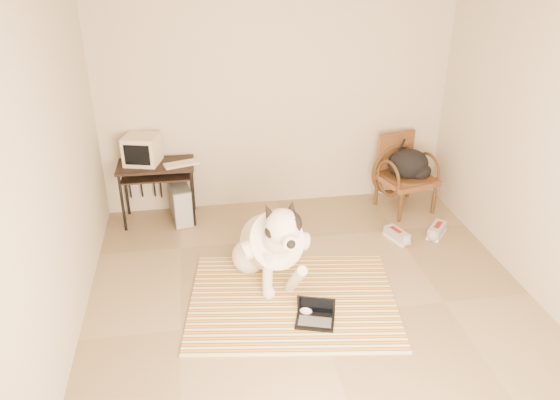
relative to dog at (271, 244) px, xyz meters
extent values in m
plane|color=#8E7857|center=(0.31, -0.60, -0.39)|extent=(4.50, 4.50, 0.00)
plane|color=beige|center=(0.31, 1.65, 0.96)|extent=(4.50, 0.00, 4.50)
plane|color=beige|center=(-1.69, -0.60, 0.96)|extent=(0.00, 4.50, 4.50)
cube|color=orange|center=(0.06, -0.92, -0.38)|extent=(1.86, 0.54, 0.02)
cube|color=#296831|center=(0.10, -0.64, -0.38)|extent=(1.86, 0.54, 0.02)
cube|color=#523970|center=(0.14, -0.36, -0.38)|extent=(1.86, 0.54, 0.02)
cube|color=gold|center=(0.18, -0.09, -0.38)|extent=(1.86, 0.54, 0.02)
cube|color=beige|center=(0.22, 0.19, -0.38)|extent=(1.86, 0.54, 0.02)
sphere|color=white|center=(-0.19, 0.18, -0.22)|extent=(0.34, 0.34, 0.34)
sphere|color=white|center=(0.13, 0.23, -0.22)|extent=(0.34, 0.34, 0.34)
ellipsoid|color=white|center=(-0.03, 0.19, -0.20)|extent=(0.42, 0.38, 0.34)
ellipsoid|color=white|center=(0.00, -0.01, 0.03)|extent=(0.53, 0.82, 0.73)
cylinder|color=white|center=(0.00, 0.00, 0.03)|extent=(0.59, 0.72, 0.67)
sphere|color=white|center=(0.03, -0.22, 0.19)|extent=(0.28, 0.28, 0.28)
sphere|color=white|center=(0.05, -0.33, 0.37)|extent=(0.31, 0.31, 0.31)
ellipsoid|color=black|center=(0.10, -0.32, 0.39)|extent=(0.24, 0.27, 0.23)
cylinder|color=white|center=(0.07, -0.46, 0.32)|extent=(0.15, 0.18, 0.13)
sphere|color=black|center=(0.08, -0.55, 0.32)|extent=(0.08, 0.08, 0.08)
cone|color=black|center=(-0.06, -0.28, 0.49)|extent=(0.15, 0.16, 0.19)
cone|color=black|center=(0.14, -0.25, 0.49)|extent=(0.16, 0.17, 0.19)
torus|color=silver|center=(0.04, -0.24, 0.25)|extent=(0.29, 0.18, 0.25)
cylinder|color=white|center=(-0.07, -0.25, -0.14)|extent=(0.11, 0.15, 0.47)
cylinder|color=white|center=(0.16, -0.35, -0.17)|extent=(0.15, 0.43, 0.47)
sphere|color=white|center=(-0.07, -0.28, -0.34)|extent=(0.12, 0.12, 0.12)
sphere|color=white|center=(0.22, -0.56, -0.33)|extent=(0.12, 0.12, 0.12)
cone|color=black|center=(-0.10, 0.48, -0.34)|extent=(0.28, 0.45, 0.12)
cube|color=black|center=(0.26, -0.71, -0.36)|extent=(0.38, 0.32, 0.02)
cube|color=#525254|center=(0.26, -0.72, -0.35)|extent=(0.30, 0.21, 0.00)
cube|color=black|center=(0.29, -0.64, -0.25)|extent=(0.33, 0.17, 0.21)
cube|color=black|center=(0.29, -0.64, -0.25)|extent=(0.29, 0.15, 0.19)
cube|color=black|center=(-1.08, 1.39, 0.28)|extent=(0.84, 0.47, 0.03)
cube|color=black|center=(-1.08, 1.34, 0.18)|extent=(0.74, 0.38, 0.02)
cylinder|color=black|center=(-1.46, 1.20, -0.06)|extent=(0.03, 0.03, 0.66)
cylinder|color=black|center=(-1.46, 1.59, -0.06)|extent=(0.03, 0.03, 0.66)
cylinder|color=black|center=(-0.70, 1.19, -0.06)|extent=(0.03, 0.03, 0.66)
cylinder|color=black|center=(-0.70, 1.58, -0.06)|extent=(0.03, 0.03, 0.66)
cube|color=beige|center=(-1.21, 1.44, 0.46)|extent=(0.43, 0.42, 0.32)
cube|color=black|center=(-1.25, 1.28, 0.46)|extent=(0.27, 0.09, 0.22)
cube|color=beige|center=(-0.80, 1.32, 0.31)|extent=(0.40, 0.24, 0.02)
cube|color=#525254|center=(-0.85, 1.35, -0.17)|extent=(0.27, 0.49, 0.44)
cube|color=#A6A6AA|center=(-0.81, 1.12, -0.17)|extent=(0.19, 0.04, 0.42)
cube|color=brown|center=(1.77, 1.20, -0.01)|extent=(0.71, 0.69, 0.06)
cylinder|color=#321D0D|center=(1.77, 1.20, 0.03)|extent=(0.54, 0.54, 0.04)
cube|color=brown|center=(1.70, 1.45, 0.26)|extent=(0.49, 0.17, 0.44)
cylinder|color=#321D0D|center=(1.61, 0.91, -0.22)|extent=(0.04, 0.04, 0.36)
cylinder|color=#321D0D|center=(1.48, 1.37, -0.22)|extent=(0.04, 0.04, 0.36)
cylinder|color=#321D0D|center=(2.07, 1.04, -0.22)|extent=(0.04, 0.04, 0.36)
cylinder|color=#321D0D|center=(1.94, 1.50, -0.22)|extent=(0.04, 0.04, 0.36)
ellipsoid|color=black|center=(1.77, 1.20, 0.18)|extent=(0.47, 0.39, 0.35)
ellipsoid|color=black|center=(1.88, 1.14, 0.11)|extent=(0.29, 0.24, 0.20)
cube|color=white|center=(1.44, 0.52, -0.38)|extent=(0.23, 0.34, 0.03)
cube|color=gray|center=(1.44, 0.52, -0.34)|extent=(0.22, 0.33, 0.10)
cube|color=maroon|center=(1.44, 0.52, -0.29)|extent=(0.11, 0.17, 0.02)
cube|color=white|center=(1.91, 0.55, -0.38)|extent=(0.31, 0.34, 0.03)
cube|color=gray|center=(1.91, 0.55, -0.33)|extent=(0.30, 0.32, 0.10)
cube|color=maroon|center=(1.91, 0.55, -0.29)|extent=(0.15, 0.16, 0.02)
camera|label=1|loc=(-0.61, -4.28, 2.63)|focal=35.00mm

